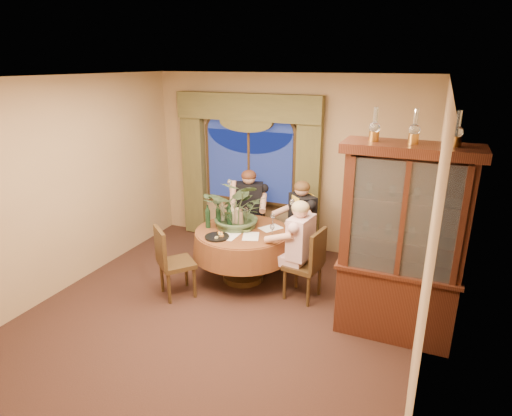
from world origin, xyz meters
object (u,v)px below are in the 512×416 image
at_px(person_pink, 300,250).
at_px(stoneware_vase, 239,217).
at_px(chair_back_right, 295,234).
at_px(wine_bottle_5, 218,215).
at_px(chair_front_left, 177,262).
at_px(oil_lamp_left, 375,124).
at_px(oil_lamp_right, 458,129).
at_px(wine_bottle_3, 232,215).
at_px(centerpiece_plant, 239,185).
at_px(dining_table, 243,255).
at_px(wine_bottle_0, 230,218).
at_px(wine_bottle_4, 229,212).
at_px(person_scarf, 302,225).
at_px(china_cabinet, 401,246).
at_px(oil_lamp_center, 415,126).
at_px(chair_right, 303,264).
at_px(person_back, 249,211).
at_px(wine_bottle_2, 222,213).
at_px(wine_bottle_1, 208,216).
at_px(chair_back, 251,225).
at_px(olive_bowl, 246,230).

xyz_separation_m(person_pink, stoneware_vase, (-0.98, 0.24, 0.22)).
relative_size(chair_back_right, wine_bottle_5, 2.91).
bearing_deg(chair_front_left, wine_bottle_5, 112.62).
relative_size(oil_lamp_left, oil_lamp_right, 1.00).
bearing_deg(wine_bottle_3, chair_back_right, 44.37).
relative_size(stoneware_vase, centerpiece_plant, 0.26).
height_order(dining_table, wine_bottle_0, wine_bottle_0).
xyz_separation_m(stoneware_vase, wine_bottle_0, (-0.07, -0.16, 0.03)).
bearing_deg(oil_lamp_left, wine_bottle_3, 162.87).
bearing_deg(dining_table, wine_bottle_4, 148.17).
distance_m(chair_front_left, person_scarf, 1.91).
bearing_deg(china_cabinet, centerpiece_plant, 163.94).
xyz_separation_m(oil_lamp_center, chair_right, (-1.18, 0.37, -1.88)).
bearing_deg(person_pink, person_back, 56.66).
distance_m(chair_back_right, chair_front_left, 1.88).
height_order(wine_bottle_0, wine_bottle_2, same).
bearing_deg(china_cabinet, wine_bottle_4, 163.68).
height_order(person_back, wine_bottle_1, person_back).
bearing_deg(chair_back, wine_bottle_0, 78.31).
bearing_deg(wine_bottle_3, person_scarf, 36.89).
xyz_separation_m(chair_front_left, wine_bottle_0, (0.44, 0.69, 0.44)).
relative_size(wine_bottle_1, wine_bottle_2, 1.00).
height_order(oil_lamp_center, wine_bottle_5, oil_lamp_center).
xyz_separation_m(oil_lamp_right, wine_bottle_2, (-2.85, 0.64, -1.44)).
distance_m(person_back, wine_bottle_2, 0.83).
bearing_deg(oil_lamp_center, chair_back_right, 140.86).
height_order(china_cabinet, stoneware_vase, china_cabinet).
relative_size(wine_bottle_4, wine_bottle_5, 1.00).
bearing_deg(olive_bowl, wine_bottle_1, -173.28).
relative_size(china_cabinet, wine_bottle_0, 6.63).
distance_m(china_cabinet, oil_lamp_left, 1.32).
height_order(person_pink, wine_bottle_1, person_pink).
relative_size(oil_lamp_left, wine_bottle_1, 1.03).
xyz_separation_m(wine_bottle_1, wine_bottle_4, (0.20, 0.28, 0.00)).
bearing_deg(chair_right, person_back, 58.32).
relative_size(dining_table, wine_bottle_2, 4.24).
height_order(dining_table, oil_lamp_left, oil_lamp_left).
distance_m(china_cabinet, oil_lamp_center, 1.26).
height_order(wine_bottle_0, wine_bottle_5, same).
relative_size(wine_bottle_2, wine_bottle_3, 1.00).
bearing_deg(person_pink, centerpiece_plant, 84.30).
distance_m(oil_lamp_left, wine_bottle_1, 2.67).
bearing_deg(oil_lamp_center, wine_bottle_1, 170.70).
relative_size(chair_back, wine_bottle_4, 2.91).
height_order(olive_bowl, wine_bottle_2, wine_bottle_2).
bearing_deg(centerpiece_plant, wine_bottle_2, 179.53).
bearing_deg(wine_bottle_2, china_cabinet, -14.41).
bearing_deg(wine_bottle_1, person_scarf, 34.88).
bearing_deg(olive_bowl, person_back, 111.16).
xyz_separation_m(wine_bottle_3, wine_bottle_4, (-0.10, 0.11, 0.00)).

